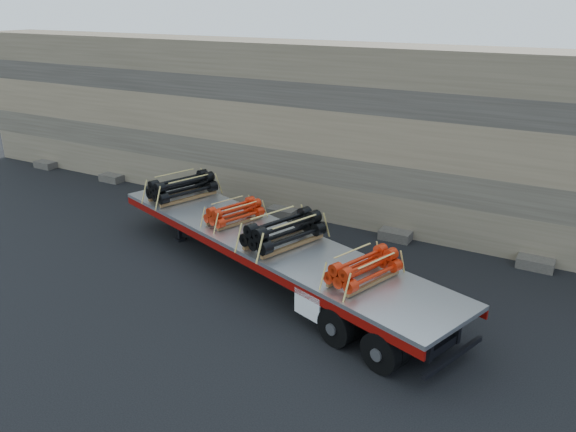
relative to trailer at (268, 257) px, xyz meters
name	(u,v)px	position (x,y,z in m)	size (l,w,h in m)	color
ground	(290,276)	(0.62, 0.34, -0.71)	(120.00, 120.00, 0.00)	black
rock_wall	(369,135)	(0.62, 6.84, 2.79)	(44.00, 3.00, 7.00)	#7A6B54
trailer	(268,257)	(0.00, 0.00, 0.00)	(14.11, 2.71, 1.41)	#B9BBC1
bundle_front	(182,188)	(-4.86, 1.64, 1.14)	(1.23, 2.47, 0.88)	black
bundle_midfront	(234,213)	(-1.70, 0.57, 1.04)	(0.95, 1.90, 0.67)	red
bundle_midrear	(284,231)	(0.73, -0.25, 1.15)	(1.26, 2.52, 0.89)	black
bundle_rear	(364,269)	(3.85, -1.30, 1.08)	(1.04, 2.08, 0.74)	red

